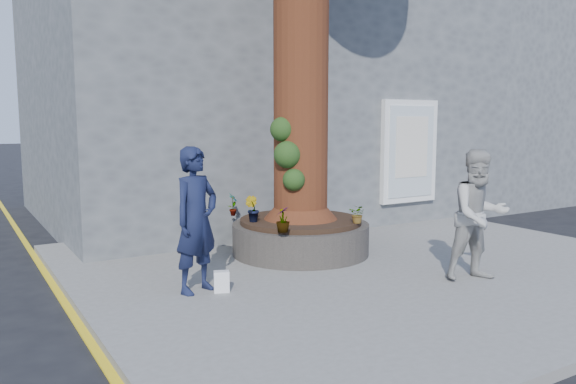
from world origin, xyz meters
TOP-DOWN VIEW (x-y plane):
  - ground at (0.00, 0.00)m, footprint 120.00×120.00m
  - pavement at (1.50, 1.00)m, footprint 9.00×8.00m
  - yellow_line at (-3.05, 1.00)m, footprint 0.10×30.00m
  - stone_shop at (2.50, 7.20)m, footprint 10.30×8.30m
  - neighbour_shop at (10.50, 7.20)m, footprint 6.00×8.00m
  - planter at (0.80, 2.00)m, footprint 2.30×2.30m
  - man at (-1.51, 0.90)m, footprint 0.82×0.68m
  - woman at (2.09, -0.63)m, footprint 1.06×0.93m
  - shopping_bag at (-1.25, 0.70)m, footprint 0.23×0.18m
  - plant_a at (-0.05, 2.85)m, footprint 0.25×0.25m
  - plant_b at (-0.04, 2.15)m, footprint 0.31×0.31m
  - plant_c at (-0.05, 1.15)m, footprint 0.30×0.30m
  - plant_d at (1.35, 1.15)m, footprint 0.33×0.35m

SIDE VIEW (x-z plane):
  - ground at x=0.00m, z-range 0.00..0.00m
  - yellow_line at x=-3.05m, z-range 0.00..0.01m
  - pavement at x=1.50m, z-range 0.00..0.12m
  - shopping_bag at x=-1.25m, z-range 0.12..0.40m
  - planter at x=0.80m, z-range 0.11..0.71m
  - plant_d at x=1.35m, z-range 0.72..1.02m
  - plant_c at x=-0.05m, z-range 0.72..1.09m
  - plant_a at x=-0.05m, z-range 0.72..1.12m
  - plant_b at x=-0.04m, z-range 0.72..1.14m
  - woman at x=2.09m, z-range 0.12..1.97m
  - man at x=-1.51m, z-range 0.12..2.03m
  - neighbour_shop at x=10.50m, z-range 0.00..6.00m
  - stone_shop at x=2.50m, z-range 0.01..6.31m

